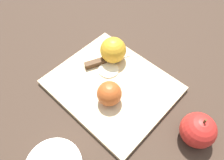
{
  "coord_description": "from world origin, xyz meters",
  "views": [
    {
      "loc": [
        -0.25,
        0.25,
        0.53
      ],
      "look_at": [
        0.0,
        0.0,
        0.03
      ],
      "focal_mm": 35.0,
      "sensor_mm": 36.0,
      "label": 1
    }
  ],
  "objects_px": {
    "apple_half_left": "(109,94)",
    "apple_whole": "(198,130)",
    "apple_half_right": "(113,50)",
    "knife": "(98,63)"
  },
  "relations": [
    {
      "from": "knife",
      "to": "apple_half_right",
      "type": "bearing_deg",
      "value": 3.35
    },
    {
      "from": "apple_half_right",
      "to": "knife",
      "type": "distance_m",
      "value": 0.06
    },
    {
      "from": "knife",
      "to": "apple_whole",
      "type": "relative_size",
      "value": 1.46
    },
    {
      "from": "apple_whole",
      "to": "apple_half_left",
      "type": "bearing_deg",
      "value": 19.45
    },
    {
      "from": "apple_half_left",
      "to": "apple_half_right",
      "type": "xyz_separation_m",
      "value": [
        0.1,
        -0.11,
        0.01
      ]
    },
    {
      "from": "apple_whole",
      "to": "apple_half_right",
      "type": "bearing_deg",
      "value": -6.62
    },
    {
      "from": "apple_half_right",
      "to": "knife",
      "type": "bearing_deg",
      "value": -161.12
    },
    {
      "from": "apple_half_left",
      "to": "apple_whole",
      "type": "bearing_deg",
      "value": 6.11
    },
    {
      "from": "apple_half_right",
      "to": "knife",
      "type": "height_order",
      "value": "apple_half_right"
    },
    {
      "from": "apple_half_left",
      "to": "knife",
      "type": "height_order",
      "value": "apple_half_left"
    }
  ]
}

